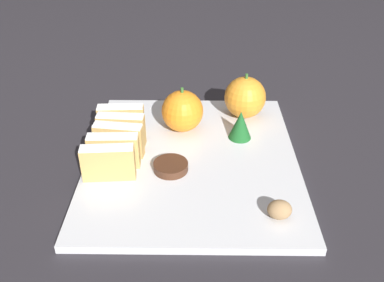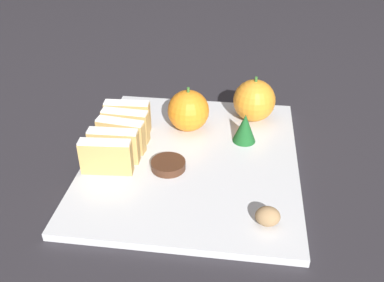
# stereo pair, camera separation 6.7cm
# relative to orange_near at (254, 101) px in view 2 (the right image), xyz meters

# --- Properties ---
(ground_plane) EXTENTS (6.00, 6.00, 0.00)m
(ground_plane) POSITION_rel_orange_near_xyz_m (-0.09, -0.13, -0.05)
(ground_plane) COLOR #28262B
(serving_platter) EXTENTS (0.33, 0.39, 0.01)m
(serving_platter) POSITION_rel_orange_near_xyz_m (-0.09, -0.13, -0.04)
(serving_platter) COLOR silver
(serving_platter) RESTS_ON ground_plane
(stollen_slice_front) EXTENTS (0.08, 0.02, 0.06)m
(stollen_slice_front) POSITION_rel_orange_near_xyz_m (-0.22, -0.19, -0.01)
(stollen_slice_front) COLOR tan
(stollen_slice_front) RESTS_ON serving_platter
(stollen_slice_second) EXTENTS (0.08, 0.02, 0.06)m
(stollen_slice_second) POSITION_rel_orange_near_xyz_m (-0.21, -0.16, -0.01)
(stollen_slice_second) COLOR tan
(stollen_slice_second) RESTS_ON serving_platter
(stollen_slice_third) EXTENTS (0.08, 0.03, 0.06)m
(stollen_slice_third) POSITION_rel_orange_near_xyz_m (-0.21, -0.13, -0.01)
(stollen_slice_third) COLOR tan
(stollen_slice_third) RESTS_ON serving_platter
(stollen_slice_fourth) EXTENTS (0.08, 0.02, 0.06)m
(stollen_slice_fourth) POSITION_rel_orange_near_xyz_m (-0.21, -0.10, -0.01)
(stollen_slice_fourth) COLOR tan
(stollen_slice_fourth) RESTS_ON serving_platter
(stollen_slice_fifth) EXTENTS (0.08, 0.02, 0.06)m
(stollen_slice_fifth) POSITION_rel_orange_near_xyz_m (-0.22, -0.07, -0.01)
(stollen_slice_fifth) COLOR tan
(stollen_slice_fifth) RESTS_ON serving_platter
(orange_near) EXTENTS (0.08, 0.08, 0.08)m
(orange_near) POSITION_rel_orange_near_xyz_m (0.00, 0.00, 0.00)
(orange_near) COLOR orange
(orange_near) RESTS_ON serving_platter
(orange_far) EXTENTS (0.07, 0.07, 0.08)m
(orange_far) POSITION_rel_orange_near_xyz_m (-0.11, -0.05, -0.00)
(orange_far) COLOR orange
(orange_far) RESTS_ON serving_platter
(walnut) EXTENTS (0.03, 0.03, 0.03)m
(walnut) POSITION_rel_orange_near_xyz_m (0.02, -0.27, -0.02)
(walnut) COLOR #9E7A51
(walnut) RESTS_ON serving_platter
(chocolate_cookie) EXTENTS (0.05, 0.05, 0.01)m
(chocolate_cookie) POSITION_rel_orange_near_xyz_m (-0.13, -0.17, -0.03)
(chocolate_cookie) COLOR #472819
(chocolate_cookie) RESTS_ON serving_platter
(evergreen_sprig) EXTENTS (0.04, 0.04, 0.05)m
(evergreen_sprig) POSITION_rel_orange_near_xyz_m (-0.01, -0.08, -0.01)
(evergreen_sprig) COLOR #195623
(evergreen_sprig) RESTS_ON serving_platter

